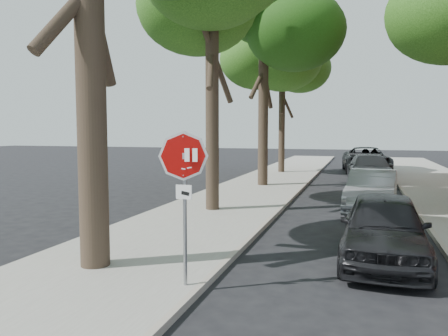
% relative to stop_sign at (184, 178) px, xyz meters
% --- Properties ---
extents(ground, '(120.00, 120.00, 0.00)m').
position_rel_stop_sign_xyz_m(ground, '(0.70, 0.03, -1.95)').
color(ground, black).
rests_on(ground, ground).
extents(sidewalk_left, '(4.00, 55.00, 0.12)m').
position_rel_stop_sign_xyz_m(sidewalk_left, '(-1.80, 12.03, -1.89)').
color(sidewalk_left, gray).
rests_on(sidewalk_left, ground).
extents(curb_left, '(0.12, 55.00, 0.13)m').
position_rel_stop_sign_xyz_m(curb_left, '(0.25, 12.03, -1.88)').
color(curb_left, '#9E9384').
rests_on(curb_left, ground).
extents(curb_right, '(0.12, 55.00, 0.13)m').
position_rel_stop_sign_xyz_m(curb_right, '(4.65, 12.03, -1.88)').
color(curb_right, '#9E9384').
rests_on(curb_right, ground).
extents(stop_sign, '(0.76, 0.34, 2.61)m').
position_rel_stop_sign_xyz_m(stop_sign, '(0.00, 0.00, 0.00)').
color(stop_sign, gray).
rests_on(stop_sign, sidewalk_left).
extents(tree_mid_b, '(5.88, 5.46, 10.36)m').
position_rel_stop_sign_xyz_m(tree_mid_b, '(-1.72, 14.15, 6.05)').
color(tree_mid_b, black).
rests_on(tree_mid_b, sidewalk_left).
extents(tree_far, '(5.29, 4.91, 9.33)m').
position_rel_stop_sign_xyz_m(tree_far, '(-2.02, 21.14, 5.26)').
color(tree_far, black).
rests_on(tree_far, sidewalk_left).
extents(car_a, '(1.81, 4.26, 1.44)m').
position_rel_stop_sign_xyz_m(car_a, '(3.30, 2.87, -1.23)').
color(car_a, black).
rests_on(car_a, ground).
extents(car_b, '(1.89, 4.39, 1.41)m').
position_rel_stop_sign_xyz_m(car_b, '(3.21, 8.80, -1.25)').
color(car_b, gray).
rests_on(car_b, ground).
extents(car_c, '(2.56, 5.35, 1.50)m').
position_rel_stop_sign_xyz_m(car_c, '(3.30, 17.26, -1.20)').
color(car_c, '#4A494E').
rests_on(car_c, ground).
extents(car_d, '(3.30, 6.24, 1.67)m').
position_rel_stop_sign_xyz_m(car_d, '(3.20, 23.44, -1.11)').
color(car_d, black).
rests_on(car_d, ground).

